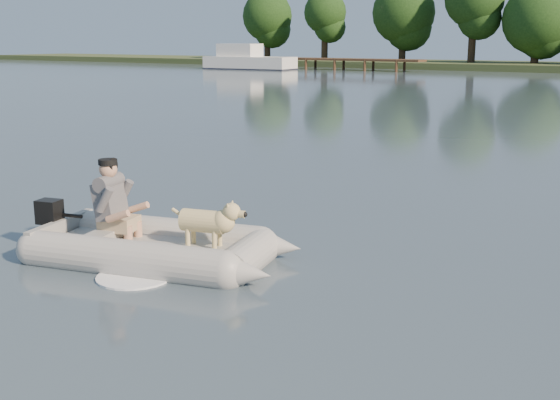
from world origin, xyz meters
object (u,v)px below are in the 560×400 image
Objects in this scene: dinghy at (156,216)px; man at (111,198)px; dog at (203,225)px; dock at (330,64)px; cabin_cruiser at (250,57)px.

man reaches higher than dinghy.
dinghy is 5.10× the size of dog.
dock is 7.43m from cabin_cruiser.
man is 57.20m from cabin_cruiser.
cabin_cruiser is (-31.17, 47.96, 0.40)m from man.
man reaches higher than dog.
cabin_cruiser reaches higher than man.
dinghy is 57.49m from cabin_cruiser.
man is at bearing -60.26° from cabin_cruiser.
dinghy is at bearing -63.74° from dock.
dog is at bearing -59.01° from cabin_cruiser.
dock is at bearing 102.38° from man.
cabin_cruiser is at bearing -151.43° from dock.
cabin_cruiser is (-32.47, 47.65, 0.66)m from dog.
dinghy is 0.53× the size of cabin_cruiser.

